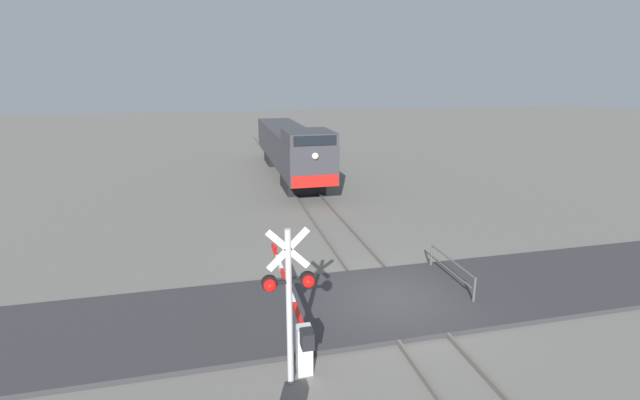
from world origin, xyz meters
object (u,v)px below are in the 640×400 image
crossing_signal (289,292)px  guard_railing (451,268)px  locomotive (290,147)px  crossing_gate (298,324)px

crossing_signal → guard_railing: 7.31m
crossing_signal → guard_railing: crossing_signal is taller
locomotive → crossing_gate: locomotive is taller
crossing_signal → crossing_gate: 1.89m
crossing_gate → guard_railing: (5.72, 2.55, -0.22)m
locomotive → guard_railing: size_ratio=5.78×
locomotive → guard_railing: (2.35, -18.26, -1.39)m
guard_railing → crossing_gate: bearing=-156.0°
locomotive → crossing_signal: bearing=-99.7°
crossing_gate → crossing_signal: bearing=-109.0°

